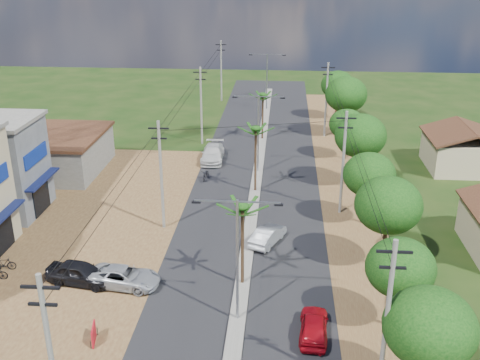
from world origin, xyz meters
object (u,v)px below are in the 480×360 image
Objects in this scene: car_red_near at (314,326)px; car_parked_silver at (124,277)px; car_parked_dark at (80,273)px; roadside_sign at (94,334)px; car_silver_mid at (268,236)px; car_white_far at (213,154)px.

car_red_near reaches higher than car_parked_silver.
car_parked_dark reaches higher than roadside_sign.
car_silver_mid is at bearing -70.93° from car_red_near.
car_parked_silver is 1.06× the size of car_parked_dark.
car_white_far reaches higher than car_parked_dark.
car_white_far is (-9.53, 29.32, 0.11)m from car_red_near.
car_parked_dark reaches higher than car_silver_mid.
car_red_near is 30.83m from car_white_far.
car_parked_silver is at bearing -15.51° from car_red_near.
car_parked_silver reaches higher than roadside_sign.
car_white_far reaches higher than car_red_near.
car_silver_mid reaches higher than roadside_sign.
car_parked_dark reaches higher than car_red_near.
car_red_near is 0.83× the size of car_parked_silver.
car_white_far is 25.56m from car_parked_dark.
car_parked_silver is at bearing 77.21° from roadside_sign.
car_white_far is at bearing -68.19° from car_red_near.
car_red_near is at bearing 128.83° from car_silver_mid.
car_white_far reaches higher than car_silver_mid.
car_silver_mid is 0.74× the size of car_white_far.
car_red_near reaches higher than car_silver_mid.
car_red_near is 0.73× the size of car_white_far.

